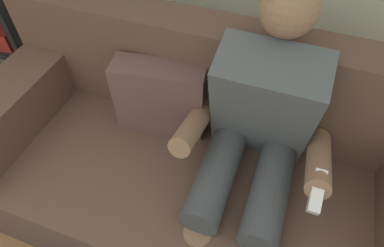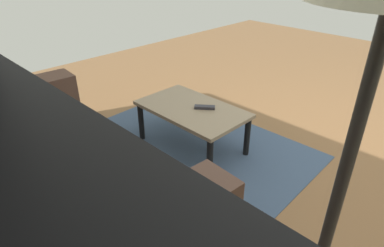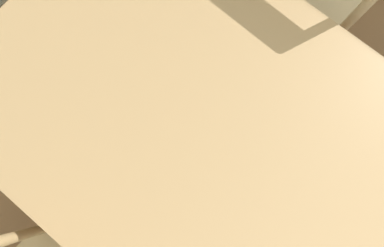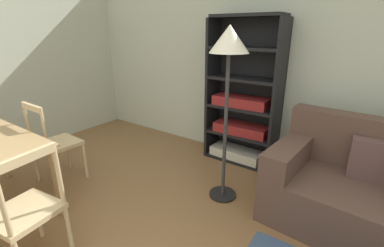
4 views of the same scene
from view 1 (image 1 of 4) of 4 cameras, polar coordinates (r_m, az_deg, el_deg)
couch at (r=1.57m, az=0.72°, el=-7.56°), size 2.05×1.04×0.94m
person_lounging at (r=1.35m, az=10.77°, el=-3.06°), size 0.61×0.91×1.17m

